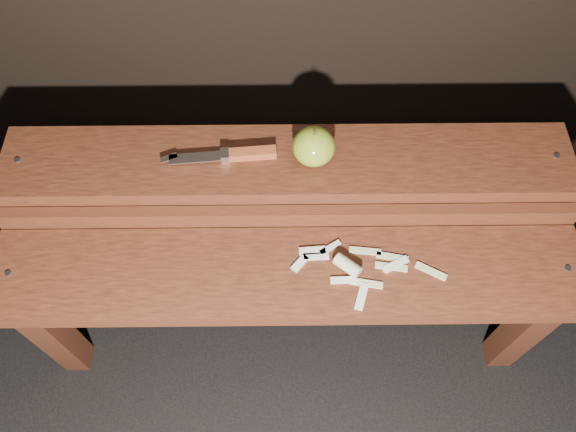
{
  "coord_description": "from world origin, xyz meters",
  "views": [
    {
      "loc": [
        -0.01,
        -0.52,
        1.44
      ],
      "look_at": [
        0.0,
        0.06,
        0.45
      ],
      "focal_mm": 35.0,
      "sensor_mm": 36.0,
      "label": 1
    }
  ],
  "objects_px": {
    "bench_rear_tier": "(288,183)",
    "apple": "(314,146)",
    "knife": "(238,155)",
    "bench_front_tier": "(289,289)"
  },
  "relations": [
    {
      "from": "bench_front_tier",
      "to": "knife",
      "type": "distance_m",
      "value": 0.3
    },
    {
      "from": "bench_front_tier",
      "to": "apple",
      "type": "xyz_separation_m",
      "value": [
        0.05,
        0.23,
        0.19
      ]
    },
    {
      "from": "bench_front_tier",
      "to": "knife",
      "type": "height_order",
      "value": "knife"
    },
    {
      "from": "apple",
      "to": "knife",
      "type": "height_order",
      "value": "apple"
    },
    {
      "from": "bench_rear_tier",
      "to": "apple",
      "type": "bearing_deg",
      "value": 4.65
    },
    {
      "from": "apple",
      "to": "knife",
      "type": "xyz_separation_m",
      "value": [
        -0.16,
        0.0,
        -0.03
      ]
    },
    {
      "from": "bench_front_tier",
      "to": "bench_rear_tier",
      "type": "distance_m",
      "value": 0.23
    },
    {
      "from": "bench_rear_tier",
      "to": "apple",
      "type": "xyz_separation_m",
      "value": [
        0.05,
        0.0,
        0.13
      ]
    },
    {
      "from": "knife",
      "to": "bench_rear_tier",
      "type": "bearing_deg",
      "value": -4.14
    },
    {
      "from": "knife",
      "to": "bench_front_tier",
      "type": "bearing_deg",
      "value": -66.35
    }
  ]
}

